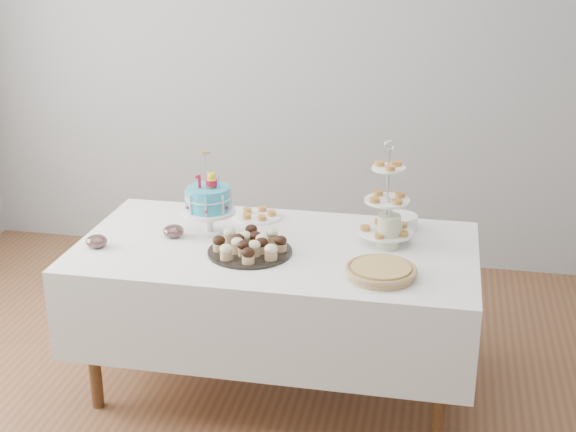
% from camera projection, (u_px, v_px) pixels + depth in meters
% --- Properties ---
extents(floor, '(5.00, 5.00, 0.00)m').
position_uv_depth(floor, '(264.00, 417.00, 3.86)').
color(floor, brown).
rests_on(floor, ground).
extents(walls, '(5.04, 4.04, 2.70)m').
position_uv_depth(walls, '(260.00, 146.00, 3.39)').
color(walls, '#9A9D9F').
rests_on(walls, floor).
extents(table, '(1.92, 1.02, 0.77)m').
position_uv_depth(table, '(276.00, 288.00, 3.94)').
color(table, white).
rests_on(table, floor).
extents(birthday_cake, '(0.27, 0.27, 0.42)m').
position_uv_depth(birthday_cake, '(209.00, 212.00, 3.98)').
color(birthday_cake, white).
rests_on(birthday_cake, table).
extents(cupcake_tray, '(0.40, 0.40, 0.09)m').
position_uv_depth(cupcake_tray, '(250.00, 244.00, 3.76)').
color(cupcake_tray, black).
rests_on(cupcake_tray, table).
extents(pie, '(0.32, 0.32, 0.05)m').
position_uv_depth(pie, '(381.00, 271.00, 3.52)').
color(pie, tan).
rests_on(pie, table).
extents(tiered_stand, '(0.27, 0.27, 0.52)m').
position_uv_depth(tiered_stand, '(387.00, 201.00, 3.83)').
color(tiered_stand, silver).
rests_on(tiered_stand, table).
extents(plate_stack, '(0.18, 0.18, 0.07)m').
position_uv_depth(plate_stack, '(399.00, 222.00, 4.07)').
color(plate_stack, white).
rests_on(plate_stack, table).
extents(pastry_plate, '(0.25, 0.25, 0.04)m').
position_uv_depth(pastry_plate, '(258.00, 215.00, 4.22)').
color(pastry_plate, white).
rests_on(pastry_plate, table).
extents(jam_bowl_a, '(0.10, 0.10, 0.06)m').
position_uv_depth(jam_bowl_a, '(97.00, 242.00, 3.84)').
color(jam_bowl_a, silver).
rests_on(jam_bowl_a, table).
extents(jam_bowl_b, '(0.10, 0.10, 0.06)m').
position_uv_depth(jam_bowl_b, '(174.00, 231.00, 3.96)').
color(jam_bowl_b, silver).
rests_on(jam_bowl_b, table).
extents(utensil_pitcher, '(0.12, 0.11, 0.25)m').
position_uv_depth(utensil_pitcher, '(389.00, 230.00, 3.82)').
color(utensil_pitcher, white).
rests_on(utensil_pitcher, table).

